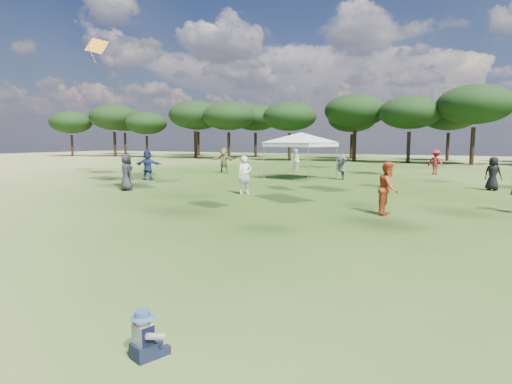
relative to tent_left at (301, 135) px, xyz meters
The scene contains 4 objects.
tree_line 26.09m from the tent_left, 70.25° to the left, with size 108.78×17.63×7.77m.
tent_left is the anchor object (origin of this frame).
toddler 22.24m from the tent_left, 74.26° to the right, with size 0.41×0.44×0.54m.
festival_crowd 4.50m from the tent_left, 32.83° to the right, with size 29.44×18.58×1.82m.
Camera 1 is at (2.61, -1.71, 2.35)m, focal length 30.00 mm.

